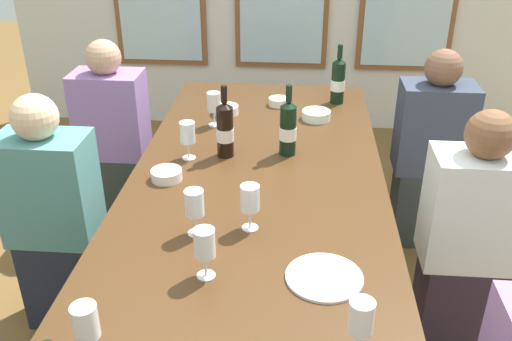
% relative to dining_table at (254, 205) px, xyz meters
% --- Properties ---
extents(ground_plane, '(12.00, 12.00, 0.00)m').
position_rel_dining_table_xyz_m(ground_plane, '(0.00, 0.00, -0.68)').
color(ground_plane, brown).
extents(dining_table, '(1.07, 2.65, 0.74)m').
position_rel_dining_table_xyz_m(dining_table, '(0.00, 0.00, 0.00)').
color(dining_table, '#482D17').
rests_on(dining_table, ground).
extents(white_plate_0, '(0.25, 0.25, 0.01)m').
position_rel_dining_table_xyz_m(white_plate_0, '(0.27, -0.52, 0.06)').
color(white_plate_0, white).
rests_on(white_plate_0, dining_table).
extents(wine_bottle_1, '(0.08, 0.08, 0.33)m').
position_rel_dining_table_xyz_m(wine_bottle_1, '(0.12, 0.37, 0.19)').
color(wine_bottle_1, black).
rests_on(wine_bottle_1, dining_table).
extents(wine_bottle_2, '(0.08, 0.08, 0.33)m').
position_rel_dining_table_xyz_m(wine_bottle_2, '(-0.16, 0.33, 0.19)').
color(wine_bottle_2, black).
rests_on(wine_bottle_2, dining_table).
extents(wine_bottle_3, '(0.08, 0.08, 0.33)m').
position_rel_dining_table_xyz_m(wine_bottle_3, '(0.37, 1.05, 0.19)').
color(wine_bottle_3, black).
rests_on(wine_bottle_3, dining_table).
extents(tasting_bowl_0, '(0.11, 0.11, 0.04)m').
position_rel_dining_table_xyz_m(tasting_bowl_0, '(0.05, 0.98, 0.08)').
color(tasting_bowl_0, white).
rests_on(tasting_bowl_0, dining_table).
extents(tasting_bowl_1, '(0.15, 0.15, 0.05)m').
position_rel_dining_table_xyz_m(tasting_bowl_1, '(0.26, 0.79, 0.08)').
color(tasting_bowl_1, white).
rests_on(tasting_bowl_1, dining_table).
extents(tasting_bowl_2, '(0.13, 0.13, 0.05)m').
position_rel_dining_table_xyz_m(tasting_bowl_2, '(-0.22, 0.83, 0.08)').
color(tasting_bowl_2, white).
rests_on(tasting_bowl_2, dining_table).
extents(tasting_bowl_3, '(0.13, 0.13, 0.04)m').
position_rel_dining_table_xyz_m(tasting_bowl_3, '(-0.37, 0.08, 0.08)').
color(tasting_bowl_3, white).
rests_on(tasting_bowl_3, dining_table).
extents(wine_glass_0, '(0.07, 0.07, 0.17)m').
position_rel_dining_table_xyz_m(wine_glass_0, '(0.01, -0.26, 0.18)').
color(wine_glass_0, white).
rests_on(wine_glass_0, dining_table).
extents(wine_glass_1, '(0.07, 0.07, 0.17)m').
position_rel_dining_table_xyz_m(wine_glass_1, '(0.35, -0.83, 0.18)').
color(wine_glass_1, white).
rests_on(wine_glass_1, dining_table).
extents(wine_glass_2, '(0.07, 0.07, 0.17)m').
position_rel_dining_table_xyz_m(wine_glass_2, '(-0.11, -0.54, 0.18)').
color(wine_glass_2, white).
rests_on(wine_glass_2, dining_table).
extents(wine_glass_3, '(0.07, 0.07, 0.17)m').
position_rel_dining_table_xyz_m(wine_glass_3, '(-0.18, -0.31, 0.18)').
color(wine_glass_3, white).
rests_on(wine_glass_3, dining_table).
extents(wine_glass_4, '(0.07, 0.07, 0.17)m').
position_rel_dining_table_xyz_m(wine_glass_4, '(-0.26, 0.67, 0.18)').
color(wine_glass_4, white).
rests_on(wine_glass_4, dining_table).
extents(wine_glass_5, '(0.07, 0.07, 0.17)m').
position_rel_dining_table_xyz_m(wine_glass_5, '(-0.35, -0.90, 0.18)').
color(wine_glass_5, white).
rests_on(wine_glass_5, dining_table).
extents(wine_glass_6, '(0.07, 0.07, 0.17)m').
position_rel_dining_table_xyz_m(wine_glass_6, '(-0.32, 0.28, 0.18)').
color(wine_glass_6, white).
rests_on(wine_glass_6, dining_table).
extents(seated_person_0, '(0.38, 0.24, 1.11)m').
position_rel_dining_table_xyz_m(seated_person_0, '(-0.88, 0.88, -0.15)').
color(seated_person_0, '#2F3633').
rests_on(seated_person_0, ground).
extents(seated_person_1, '(0.38, 0.24, 1.11)m').
position_rel_dining_table_xyz_m(seated_person_1, '(0.88, 0.84, -0.15)').
color(seated_person_1, '#2C3637').
rests_on(seated_person_1, ground).
extents(seated_person_4, '(0.38, 0.24, 1.11)m').
position_rel_dining_table_xyz_m(seated_person_4, '(-0.88, 0.05, -0.15)').
color(seated_person_4, '#232837').
rests_on(seated_person_4, ground).
extents(seated_person_5, '(0.38, 0.24, 1.11)m').
position_rel_dining_table_xyz_m(seated_person_5, '(0.88, 0.02, -0.15)').
color(seated_person_5, '#2D2330').
rests_on(seated_person_5, ground).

